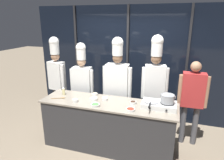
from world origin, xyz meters
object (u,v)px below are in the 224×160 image
at_px(portable_stove, 159,105).
at_px(squeeze_bottle_oil, 64,91).
at_px(prep_bowl_noodles, 94,99).
at_px(serving_spoon_slotted, 61,98).
at_px(stock_pot, 168,99).
at_px(chef_pastry, 155,79).
at_px(prep_bowl_bean_sprouts, 75,100).
at_px(person_guest, 192,96).
at_px(chef_head, 56,73).
at_px(frying_pan, 151,100).
at_px(prep_bowl_chili_flakes, 131,109).
at_px(prep_bowl_ginger, 95,94).
at_px(chef_sous, 82,80).
at_px(chef_line, 117,80).
at_px(prep_bowl_scallions, 95,105).
at_px(prep_bowl_soy_glaze, 133,103).
at_px(prep_bowl_onion, 105,99).

distance_m(portable_stove, squeeze_bottle_oil, 1.86).
distance_m(prep_bowl_noodles, serving_spoon_slotted, 0.64).
bearing_deg(stock_pot, chef_pastry, 114.55).
bearing_deg(prep_bowl_bean_sprouts, person_guest, 21.22).
bearing_deg(chef_head, frying_pan, 176.15).
height_order(squeeze_bottle_oil, serving_spoon_slotted, squeeze_bottle_oil).
xyz_separation_m(portable_stove, prep_bowl_chili_flakes, (-0.43, -0.28, -0.03)).
relative_size(prep_bowl_ginger, serving_spoon_slotted, 0.41).
bearing_deg(chef_sous, chef_line, 175.39).
xyz_separation_m(frying_pan, chef_pastry, (-0.02, 0.63, 0.20)).
bearing_deg(prep_bowl_ginger, chef_head, 160.02).
xyz_separation_m(portable_stove, frying_pan, (-0.13, -0.01, 0.07)).
bearing_deg(prep_bowl_noodles, prep_bowl_scallions, -61.35).
distance_m(prep_bowl_soy_glaze, prep_bowl_noodles, 0.74).
bearing_deg(prep_bowl_chili_flakes, prep_bowl_scallions, -178.50).
height_order(squeeze_bottle_oil, chef_sous, chef_sous).
relative_size(prep_bowl_onion, chef_sous, 0.06).
distance_m(prep_bowl_chili_flakes, prep_bowl_scallions, 0.62).
distance_m(serving_spoon_slotted, person_guest, 2.48).
height_order(prep_bowl_ginger, prep_bowl_noodles, prep_bowl_noodles).
xyz_separation_m(stock_pot, prep_bowl_ginger, (-1.39, 0.19, -0.15)).
height_order(chef_head, chef_sous, chef_head).
bearing_deg(stock_pot, frying_pan, -178.77).
height_order(stock_pot, person_guest, person_guest).
relative_size(chef_pastry, person_guest, 1.27).
bearing_deg(serving_spoon_slotted, chef_line, 37.32).
bearing_deg(prep_bowl_scallions, frying_pan, 17.39).
bearing_deg(stock_pot, prep_bowl_onion, 179.14).
xyz_separation_m(squeeze_bottle_oil, prep_bowl_bean_sprouts, (0.39, -0.25, -0.05)).
bearing_deg(person_guest, stock_pot, 51.35).
relative_size(frying_pan, chef_sous, 0.25).
bearing_deg(stock_pot, prep_bowl_scallions, -166.10).
bearing_deg(prep_bowl_soy_glaze, serving_spoon_slotted, -173.46).
xyz_separation_m(prep_bowl_bean_sprouts, prep_bowl_noodles, (0.29, 0.18, -0.00)).
relative_size(chef_line, chef_pastry, 0.97).
height_order(portable_stove, chef_sous, chef_sous).
height_order(prep_bowl_ginger, prep_bowl_onion, prep_bowl_onion).
relative_size(portable_stove, prep_bowl_ginger, 5.59).
distance_m(stock_pot, serving_spoon_slotted, 1.96).
bearing_deg(chef_pastry, frying_pan, 81.83).
xyz_separation_m(stock_pot, chef_head, (-2.51, 0.60, 0.09)).
relative_size(prep_bowl_scallions, prep_bowl_onion, 1.42).
bearing_deg(serving_spoon_slotted, prep_bowl_noodles, 9.37).
xyz_separation_m(stock_pot, chef_sous, (-1.83, 0.53, 0.00)).
relative_size(chef_line, person_guest, 1.24).
bearing_deg(prep_bowl_ginger, prep_bowl_chili_flakes, -29.63).
xyz_separation_m(prep_bowl_chili_flakes, chef_head, (-1.94, 0.88, 0.25)).
relative_size(portable_stove, chef_sous, 0.30).
height_order(serving_spoon_slotted, chef_head, chef_head).
xyz_separation_m(prep_bowl_noodles, serving_spoon_slotted, (-0.63, -0.10, -0.02)).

